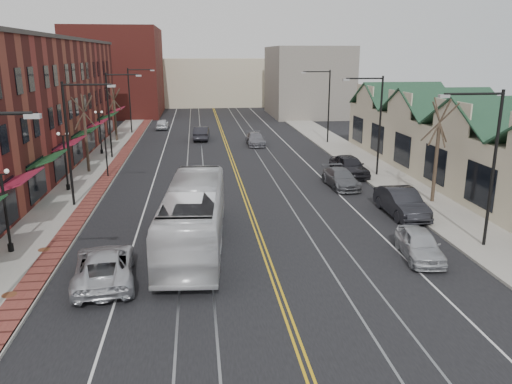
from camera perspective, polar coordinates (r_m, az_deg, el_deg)
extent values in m
plane|color=black|center=(19.76, 3.71, -14.22)|extent=(160.00, 160.00, 0.00)
cube|color=gray|center=(39.10, -19.50, 0.19)|extent=(4.00, 120.00, 0.15)
cube|color=gray|center=(41.06, 15.22, 1.24)|extent=(4.00, 120.00, 0.15)
cube|color=maroon|center=(46.79, -26.76, 8.59)|extent=(10.00, 50.00, 11.00)
cube|color=beige|center=(43.21, 22.86, 4.28)|extent=(8.00, 36.00, 4.60)
cube|color=maroon|center=(87.83, -15.57, 13.10)|extent=(14.00, 18.00, 14.00)
cube|color=beige|center=(102.05, -5.10, 12.43)|extent=(22.00, 14.00, 9.00)
cube|color=slate|center=(83.98, 5.89, 12.46)|extent=(12.00, 16.00, 11.00)
cube|color=#999999|center=(17.76, -24.16, 7.90)|extent=(0.50, 0.25, 0.15)
cylinder|color=black|center=(34.34, -20.68, 5.03)|extent=(0.16, 0.16, 8.00)
cylinder|color=black|center=(33.59, -18.77, 11.55)|extent=(3.00, 0.12, 0.12)
cube|color=#999999|center=(33.33, -16.18, 11.55)|extent=(0.50, 0.25, 0.15)
cylinder|color=black|center=(49.87, -16.46, 8.35)|extent=(0.16, 0.16, 8.00)
cylinder|color=black|center=(49.36, -15.05, 12.82)|extent=(3.00, 0.12, 0.12)
cube|color=#999999|center=(49.18, -13.26, 12.81)|extent=(0.50, 0.25, 0.15)
cylinder|color=black|center=(65.62, -14.23, 10.07)|extent=(0.16, 0.16, 8.00)
cylinder|color=black|center=(65.24, -13.11, 13.46)|extent=(3.00, 0.12, 0.12)
cube|color=#999999|center=(65.10, -11.76, 13.45)|extent=(0.50, 0.25, 0.15)
cylinder|color=black|center=(27.79, 25.48, 2.26)|extent=(0.16, 0.16, 8.00)
cylinder|color=black|center=(26.49, 23.64, 10.24)|extent=(3.00, 0.12, 0.12)
cube|color=#999999|center=(25.78, 20.69, 10.20)|extent=(0.50, 0.25, 0.15)
cylinder|color=black|center=(41.95, 13.97, 7.30)|extent=(0.16, 0.16, 8.00)
cylinder|color=black|center=(41.10, 12.31, 12.57)|extent=(3.00, 0.12, 0.12)
cube|color=#999999|center=(40.65, 10.25, 12.50)|extent=(0.50, 0.25, 0.15)
cylinder|color=black|center=(57.09, 8.32, 9.64)|extent=(0.16, 0.16, 8.00)
cylinder|color=black|center=(56.47, 6.96, 13.49)|extent=(3.00, 0.12, 0.12)
cube|color=#999999|center=(56.14, 5.43, 13.42)|extent=(0.50, 0.25, 0.15)
cylinder|color=black|center=(28.24, -26.23, -5.70)|extent=(0.28, 0.28, 0.40)
cylinder|color=black|center=(27.70, -26.67, -2.22)|extent=(0.14, 0.14, 4.00)
cube|color=black|center=(27.21, -27.17, 1.80)|extent=(0.60, 0.06, 0.06)
sphere|color=white|center=(27.08, -26.61, 2.14)|extent=(0.24, 0.24, 0.24)
cylinder|color=black|center=(39.22, -20.67, 0.54)|extent=(0.28, 0.28, 0.40)
cylinder|color=black|center=(38.83, -20.92, 3.10)|extent=(0.14, 0.14, 4.00)
cube|color=black|center=(38.49, -21.21, 6.01)|extent=(0.60, 0.06, 0.06)
sphere|color=white|center=(38.54, -21.66, 6.20)|extent=(0.24, 0.24, 0.24)
sphere|color=white|center=(38.39, -20.79, 6.26)|extent=(0.24, 0.24, 0.24)
cylinder|color=black|center=(52.60, -17.20, 4.44)|extent=(0.28, 0.28, 0.40)
cylinder|color=black|center=(52.31, -17.36, 6.37)|extent=(0.14, 0.14, 4.00)
cube|color=black|center=(52.05, -17.54, 8.54)|extent=(0.60, 0.06, 0.06)
sphere|color=white|center=(52.09, -17.88, 8.69)|extent=(0.24, 0.24, 0.24)
sphere|color=white|center=(51.98, -17.22, 8.73)|extent=(0.24, 0.24, 0.24)
cylinder|color=#382B21|center=(44.43, -18.81, 5.34)|extent=(0.24, 0.24, 4.90)
cylinder|color=#382B21|center=(44.09, -19.10, 8.60)|extent=(0.58, 1.37, 2.90)
cylinder|color=#382B21|center=(44.09, -19.10, 8.60)|extent=(1.60, 0.66, 2.78)
cylinder|color=#382B21|center=(44.09, -19.10, 8.60)|extent=(0.53, 1.23, 2.96)
cylinder|color=#382B21|center=(44.09, -19.10, 8.60)|extent=(1.69, 1.03, 2.64)
cylinder|color=#382B21|center=(44.09, -19.10, 8.60)|extent=(1.78, 1.29, 2.48)
cylinder|color=#382B21|center=(60.03, -15.77, 7.85)|extent=(0.24, 0.24, 4.55)
cylinder|color=#382B21|center=(59.79, -15.94, 10.10)|extent=(0.55, 1.28, 2.69)
cylinder|color=#382B21|center=(59.79, -15.94, 10.10)|extent=(1.49, 0.62, 2.58)
cylinder|color=#382B21|center=(59.79, -15.94, 10.10)|extent=(0.50, 1.15, 2.75)
cylinder|color=#382B21|center=(59.79, -15.94, 10.10)|extent=(1.57, 0.97, 2.45)
cylinder|color=#382B21|center=(59.79, -15.94, 10.10)|extent=(1.66, 1.20, 2.30)
cylinder|color=#382B21|center=(35.35, 19.85, 3.11)|extent=(0.24, 0.24, 5.25)
cylinder|color=#382B21|center=(34.92, 20.26, 7.48)|extent=(0.61, 1.46, 3.10)
cylinder|color=#382B21|center=(34.92, 20.26, 7.48)|extent=(1.70, 0.70, 2.97)
cylinder|color=#382B21|center=(34.92, 20.26, 7.48)|extent=(0.56, 1.31, 3.17)
cylinder|color=#382B21|center=(34.92, 20.26, 7.48)|extent=(1.80, 1.10, 2.82)
cylinder|color=#382B21|center=(34.92, 20.26, 7.48)|extent=(1.90, 1.37, 2.65)
cylinder|color=#592D19|center=(23.45, -26.36, -10.48)|extent=(0.60, 0.60, 0.02)
cylinder|color=#592D19|center=(27.81, -23.06, -6.07)|extent=(0.60, 0.60, 0.02)
cylinder|color=black|center=(42.28, -16.72, 3.86)|extent=(0.12, 0.12, 3.20)
imported|color=black|center=(41.99, -16.91, 6.20)|extent=(0.18, 0.15, 0.90)
imported|color=silver|center=(26.05, -7.10, -2.78)|extent=(3.72, 12.23, 3.36)
imported|color=#BBBDC3|center=(23.23, -16.93, -8.09)|extent=(3.14, 5.71, 1.51)
imported|color=#B7BABF|center=(26.03, 18.19, -5.71)|extent=(2.26, 4.42, 1.44)
imported|color=black|center=(32.41, 16.29, -1.15)|extent=(1.86, 5.22, 1.71)
imported|color=#5B5D62|center=(38.40, 9.67, 1.56)|extent=(2.20, 4.91, 1.40)
imported|color=black|center=(42.09, 10.60, 2.96)|extent=(2.54, 5.23, 1.72)
imported|color=#222127|center=(59.54, -6.25, 6.69)|extent=(2.04, 4.96, 1.60)
imported|color=slate|center=(55.71, -0.06, 6.07)|extent=(1.97, 4.76, 1.38)
imported|color=silver|center=(69.14, -10.65, 7.65)|extent=(1.71, 4.17, 1.41)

